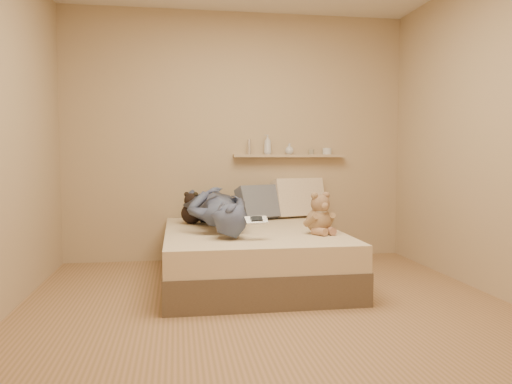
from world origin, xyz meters
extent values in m
plane|color=#A17553|center=(0.00, 0.00, 0.00)|extent=(3.80, 3.80, 0.00)
plane|color=tan|center=(0.00, 1.90, 1.30)|extent=(3.60, 0.00, 3.60)
plane|color=tan|center=(0.00, -1.90, 1.30)|extent=(3.60, 0.00, 3.60)
plane|color=tan|center=(1.80, 0.00, 1.30)|extent=(0.00, 3.80, 3.80)
cube|color=brown|center=(0.00, 0.93, 0.12)|extent=(1.50, 1.90, 0.25)
cube|color=beige|center=(0.00, 0.93, 0.35)|extent=(1.48, 1.88, 0.20)
cube|color=silver|center=(-0.04, 0.37, 0.60)|extent=(0.18, 0.10, 0.06)
cube|color=black|center=(-0.04, 0.36, 0.62)|extent=(0.10, 0.06, 0.03)
sphere|color=#987B53|center=(0.52, 0.61, 0.56)|extent=(0.21, 0.21, 0.21)
sphere|color=#916C4F|center=(0.53, 0.59, 0.70)|extent=(0.16, 0.16, 0.16)
sphere|color=#957251|center=(0.47, 0.58, 0.77)|extent=(0.06, 0.06, 0.06)
sphere|color=#8E674E|center=(0.58, 0.61, 0.77)|extent=(0.06, 0.06, 0.06)
sphere|color=#926F50|center=(0.55, 0.52, 0.69)|extent=(0.06, 0.06, 0.06)
cylinder|color=#896949|center=(0.44, 0.56, 0.57)|extent=(0.12, 0.15, 0.12)
cylinder|color=#91714D|center=(0.62, 0.61, 0.57)|extent=(0.06, 0.14, 0.12)
cylinder|color=#AB7D5B|center=(0.50, 0.51, 0.48)|extent=(0.12, 0.15, 0.07)
cylinder|color=#9B6A52|center=(0.60, 0.53, 0.48)|extent=(0.07, 0.14, 0.07)
cylinder|color=beige|center=(0.53, 0.59, 0.64)|extent=(0.14, 0.14, 0.02)
sphere|color=black|center=(-0.50, 1.38, 0.55)|extent=(0.20, 0.20, 0.20)
sphere|color=black|center=(-0.51, 1.37, 0.68)|extent=(0.13, 0.13, 0.13)
sphere|color=black|center=(-0.55, 1.39, 0.73)|extent=(0.05, 0.05, 0.05)
sphere|color=black|center=(-0.47, 1.36, 0.73)|extent=(0.05, 0.05, 0.05)
cube|color=beige|center=(0.64, 1.76, 0.65)|extent=(0.60, 0.40, 0.43)
cube|color=slate|center=(0.21, 1.62, 0.62)|extent=(0.56, 0.45, 0.37)
imported|color=#404E65|center=(-0.30, 1.10, 0.64)|extent=(0.68, 1.59, 0.37)
cube|color=tan|center=(0.55, 1.84, 1.10)|extent=(1.20, 0.12, 0.03)
cylinder|color=silver|center=(0.12, 1.84, 1.19)|extent=(0.04, 0.04, 0.16)
imported|color=silver|center=(0.31, 1.84, 1.22)|extent=(0.09, 0.09, 0.21)
imported|color=silver|center=(0.55, 1.84, 1.17)|extent=(0.09, 0.09, 0.12)
cylinder|color=#A19D8A|center=(0.79, 1.84, 1.14)|extent=(0.06, 0.06, 0.06)
cylinder|color=silver|center=(0.97, 1.84, 1.15)|extent=(0.10, 0.10, 0.07)
camera|label=1|loc=(-0.64, -3.37, 1.08)|focal=35.00mm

